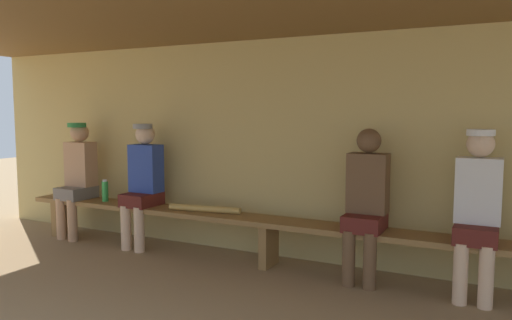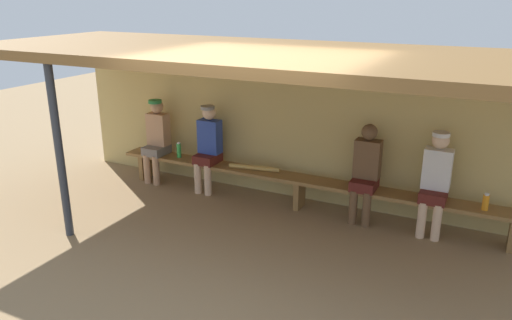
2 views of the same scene
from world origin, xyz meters
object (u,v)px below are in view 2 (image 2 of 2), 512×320
bench (300,182)px  player_leftmost (157,137)px  water_bottle_clear (179,150)px  baseball_bat (254,168)px  player_in_red (366,169)px  player_rightmost (436,179)px  player_in_white (208,144)px  support_post (59,153)px  water_bottle_orange (486,202)px

bench → player_leftmost: 2.52m
water_bottle_clear → baseball_bat: (1.33, 0.00, -0.09)m
player_in_red → water_bottle_clear: bearing=-179.9°
player_in_red → baseball_bat: bearing=-179.9°
player_rightmost → baseball_bat: (-2.54, -0.00, -0.25)m
player_in_white → bench: bearing=-0.1°
support_post → player_in_white: 2.28m
player_in_white → water_bottle_orange: player_in_white is taller
player_rightmost → player_leftmost: 4.30m
support_post → player_in_red: (3.25, 2.10, -0.37)m
water_bottle_clear → bench: bearing=0.0°
support_post → bench: (2.33, 2.10, -0.71)m
water_bottle_orange → support_post: bearing=-156.5°
player_in_red → player_rightmost: 0.88m
support_post → bench: size_ratio=0.37×
player_in_red → player_rightmost: player_rightmost is taller
bench → water_bottle_clear: (-2.06, -0.00, 0.19)m
player_in_white → player_in_red: player_in_white is taller
player_leftmost → baseball_bat: size_ratio=1.73×
bench → player_rightmost: size_ratio=4.46×
player_in_white → water_bottle_orange: bearing=-0.6°
support_post → player_leftmost: bearing=94.4°
water_bottle_clear → player_rightmost: bearing=0.1°
player_in_white → water_bottle_orange: size_ratio=6.25×
player_rightmost → player_leftmost: bearing=180.0°
player_in_red → player_rightmost: size_ratio=0.99×
player_in_white → baseball_bat: (0.79, -0.00, -0.25)m
player_in_red → water_bottle_orange: (1.48, -0.04, -0.17)m
player_in_white → water_bottle_orange: (3.93, -0.04, -0.18)m
player_in_red → support_post: bearing=-147.1°
support_post → player_in_red: support_post is taller
bench → water_bottle_clear: water_bottle_clear is taller
water_bottle_clear → player_in_white: bearing=0.5°
player_rightmost → player_in_white: bearing=180.0°
support_post → player_in_white: (0.81, 2.10, -0.35)m
baseball_bat → bench: bearing=-9.0°
bench → player_rightmost: (1.81, 0.00, 0.36)m
player_rightmost → water_bottle_orange: bearing=-4.0°
bench → player_in_red: 0.99m
water_bottle_orange → player_in_white: bearing=179.4°
player_in_white → player_leftmost: size_ratio=1.00×
player_leftmost → water_bottle_orange: player_leftmost is taller
support_post → player_leftmost: (-0.16, 2.10, -0.35)m
player_in_white → player_in_red: (2.44, -0.00, -0.02)m
player_leftmost → bench: bearing=-0.1°
water_bottle_orange → bench: bearing=179.1°
player_in_white → player_leftmost: same height
support_post → player_in_white: bearing=68.9°
support_post → baseball_bat: 2.71m
support_post → water_bottle_orange: 5.19m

